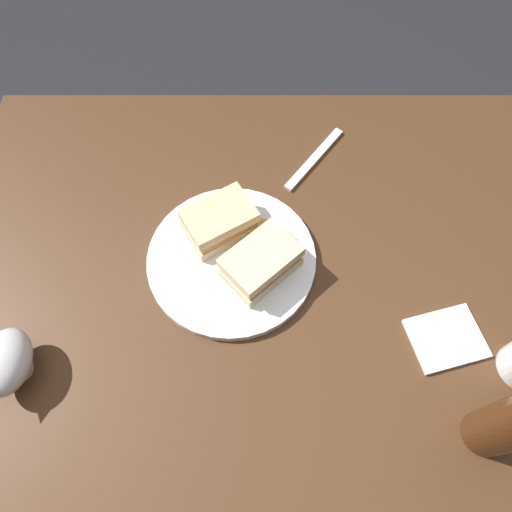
{
  "coord_description": "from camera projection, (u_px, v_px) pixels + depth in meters",
  "views": [
    {
      "loc": [
        -0.04,
        -0.36,
        1.44
      ],
      "look_at": [
        -0.04,
        0.01,
        0.76
      ],
      "focal_mm": 32.88,
      "sensor_mm": 36.0,
      "label": 1
    }
  ],
  "objects": [
    {
      "name": "ground_plane",
      "position": [
        269.0,
        374.0,
        1.44
      ],
      "size": [
        6.0,
        6.0,
        0.0
      ],
      "primitive_type": "plane",
      "color": "black"
    },
    {
      "name": "dining_table",
      "position": [
        273.0,
        336.0,
        1.12
      ],
      "size": [
        1.14,
        0.81,
        0.73
      ],
      "primitive_type": "cube",
      "color": "#422816",
      "rests_on": "ground"
    },
    {
      "name": "plate",
      "position": [
        232.0,
        259.0,
        0.79
      ],
      "size": [
        0.28,
        0.28,
        0.02
      ],
      "primitive_type": "cylinder",
      "color": "white",
      "rests_on": "dining_table"
    },
    {
      "name": "sandwich_half_left",
      "position": [
        262.0,
        262.0,
        0.75
      ],
      "size": [
        0.14,
        0.14,
        0.06
      ],
      "color": "beige",
      "rests_on": "plate"
    },
    {
      "name": "sandwich_half_right",
      "position": [
        221.0,
        222.0,
        0.79
      ],
      "size": [
        0.14,
        0.13,
        0.06
      ],
      "color": "#CCB284",
      "rests_on": "plate"
    },
    {
      "name": "potato_wedge_front",
      "position": [
        234.0,
        219.0,
        0.81
      ],
      "size": [
        0.02,
        0.04,
        0.02
      ],
      "primitive_type": "cube",
      "rotation": [
        0.0,
        0.0,
        1.72
      ],
      "color": "#AD702D",
      "rests_on": "plate"
    },
    {
      "name": "potato_wedge_middle",
      "position": [
        260.0,
        227.0,
        0.8
      ],
      "size": [
        0.06,
        0.03,
        0.02
      ],
      "primitive_type": "cube",
      "rotation": [
        0.0,
        0.0,
        2.99
      ],
      "color": "gold",
      "rests_on": "plate"
    },
    {
      "name": "potato_wedge_back",
      "position": [
        279.0,
        243.0,
        0.79
      ],
      "size": [
        0.05,
        0.05,
        0.02
      ],
      "primitive_type": "cube",
      "rotation": [
        0.0,
        0.0,
        0.83
      ],
      "color": "#B77F33",
      "rests_on": "plate"
    },
    {
      "name": "potato_wedge_left_edge",
      "position": [
        239.0,
        217.0,
        0.81
      ],
      "size": [
        0.02,
        0.04,
        0.02
      ],
      "primitive_type": "cube",
      "rotation": [
        0.0,
        0.0,
        4.61
      ],
      "color": "#AD702D",
      "rests_on": "plate"
    },
    {
      "name": "gravy_boat",
      "position": [
        6.0,
        362.0,
        0.67
      ],
      "size": [
        0.07,
        0.11,
        0.07
      ],
      "color": "#B7B7BC",
      "rests_on": "dining_table"
    },
    {
      "name": "napkin",
      "position": [
        447.0,
        339.0,
        0.73
      ],
      "size": [
        0.13,
        0.12,
        0.01
      ],
      "primitive_type": "cube",
      "rotation": [
        0.0,
        0.0,
        0.26
      ],
      "color": "white",
      "rests_on": "dining_table"
    },
    {
      "name": "fork",
      "position": [
        316.0,
        159.0,
        0.9
      ],
      "size": [
        0.12,
        0.15,
        0.01
      ],
      "primitive_type": "cube",
      "rotation": [
        0.0,
        0.0,
        4.07
      ],
      "color": "silver",
      "rests_on": "dining_table"
    }
  ]
}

